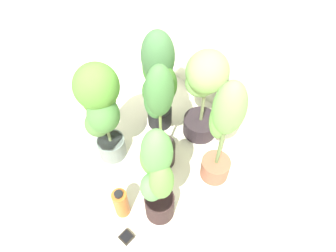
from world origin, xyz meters
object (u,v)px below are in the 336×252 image
Objects in this scene: potted_plant_back_right at (223,129)px; hygrometer_box at (127,237)px; potted_plant_back_center at (204,89)px; potted_plant_front_left at (101,107)px; nutrient_bottle at (121,203)px; potted_plant_center at (159,117)px; potted_plant_back_left at (158,77)px; potted_plant_front_right at (157,178)px.

potted_plant_back_right is 0.95m from hygrometer_box.
potted_plant_front_left is at bearing -110.69° from potted_plant_back_center.
potted_plant_front_left is 0.65m from nutrient_bottle.
potted_plant_back_right is at bearing 33.19° from potted_plant_center.
hygrometer_box is at bearing -90.70° from potted_plant_back_right.
hygrometer_box is at bearing -51.18° from potted_plant_back_left.
potted_plant_front_right is (0.62, -0.02, -0.06)m from potted_plant_front_left.
potted_plant_back_center is at bearing 152.23° from potted_plant_back_right.
hygrometer_box is 0.33× the size of nutrient_bottle.
potted_plant_front_right is 0.55m from hygrometer_box.
potted_plant_front_left is 0.80m from potted_plant_back_right.
potted_plant_back_center is 0.88× the size of potted_plant_front_right.
potted_plant_front_right is 10.02× the size of hygrometer_box.
potted_plant_center is 1.18× the size of potted_plant_back_center.
potted_plant_front_right is (0.35, -0.71, 0.01)m from potted_plant_back_center.
potted_plant_front_right is at bearing 81.54° from hygrometer_box.
hygrometer_box is (0.62, -0.29, -0.54)m from potted_plant_front_left.
potted_plant_back_right is 10.38× the size of hygrometer_box.
potted_plant_front_right reaches higher than nutrient_bottle.
potted_plant_front_left is (-0.26, -0.69, 0.07)m from potted_plant_back_center.
potted_plant_center is at bearing 140.11° from potted_plant_front_right.
potted_plant_back_center is at bearing 116.63° from potted_plant_front_right.
potted_plant_back_left is 1.12m from hygrometer_box.
potted_plant_back_center is 8.83× the size of hygrometer_box.
potted_plant_back_right reaches higher than potted_plant_front_left.
potted_plant_back_right is 1.04× the size of potted_plant_back_left.
nutrient_bottle is at bearing -24.60° from potted_plant_front_left.
potted_plant_front_right is at bearing -63.37° from potted_plant_back_center.
potted_plant_front_left is at bearing 178.44° from potted_plant_front_right.
hygrometer_box is at bearing -58.63° from potted_plant_center.
potted_plant_front_left is at bearing -135.68° from potted_plant_center.
potted_plant_back_right reaches higher than nutrient_bottle.
potted_plant_front_left reaches higher than nutrient_bottle.
nutrient_bottle is at bearing -78.14° from potted_plant_back_center.
potted_plant_front_left is 0.94× the size of potted_plant_back_right.
potted_plant_back_right reaches higher than potted_plant_back_center.
nutrient_bottle is at bearing 143.83° from hygrometer_box.
nutrient_bottle is (-0.17, 0.09, 0.12)m from hygrometer_box.
potted_plant_back_left is at bearing 141.26° from potted_plant_front_right.
potted_plant_back_left reaches higher than potted_plant_front_left.
potted_plant_back_center is 0.98m from nutrient_bottle.
potted_plant_back_right is 0.63m from potted_plant_back_left.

